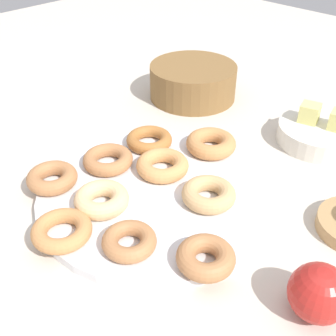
{
  "coord_description": "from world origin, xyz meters",
  "views": [
    {
      "loc": [
        0.4,
        -0.37,
        0.45
      ],
      "look_at": [
        0.0,
        0.03,
        0.05
      ],
      "focal_mm": 45.13,
      "sensor_mm": 36.0,
      "label": 1
    }
  ],
  "objects_px": {
    "donut_2": "(149,140)",
    "donut_8": "(162,165)",
    "donut_1": "(206,258)",
    "melon_chunk_left": "(310,113)",
    "donut_5": "(211,143)",
    "donut_9": "(129,241)",
    "donut_7": "(209,194)",
    "donut_0": "(62,230)",
    "donut_4": "(52,178)",
    "donut_6": "(108,160)",
    "basket": "(193,82)",
    "donut_plate": "(155,194)",
    "apple": "(319,293)",
    "donut_3": "(102,199)",
    "fruit_bowl": "(319,134)"
  },
  "relations": [
    {
      "from": "donut_2",
      "to": "donut_8",
      "type": "relative_size",
      "value": 0.96
    },
    {
      "from": "donut_1",
      "to": "melon_chunk_left",
      "type": "height_order",
      "value": "melon_chunk_left"
    },
    {
      "from": "donut_5",
      "to": "donut_9",
      "type": "xyz_separation_m",
      "value": [
        0.08,
        -0.27,
        -0.0
      ]
    },
    {
      "from": "donut_2",
      "to": "melon_chunk_left",
      "type": "height_order",
      "value": "melon_chunk_left"
    },
    {
      "from": "donut_7",
      "to": "donut_8",
      "type": "xyz_separation_m",
      "value": [
        -0.11,
        0.0,
        -0.0
      ]
    },
    {
      "from": "donut_7",
      "to": "melon_chunk_left",
      "type": "xyz_separation_m",
      "value": [
        -0.0,
        0.31,
        0.03
      ]
    },
    {
      "from": "donut_0",
      "to": "donut_4",
      "type": "distance_m",
      "value": 0.13
    },
    {
      "from": "donut_6",
      "to": "basket",
      "type": "xyz_separation_m",
      "value": [
        -0.1,
        0.33,
        0.01
      ]
    },
    {
      "from": "donut_9",
      "to": "donut_0",
      "type": "bearing_deg",
      "value": -147.67
    },
    {
      "from": "donut_0",
      "to": "donut_6",
      "type": "bearing_deg",
      "value": 120.23
    },
    {
      "from": "donut_5",
      "to": "donut_9",
      "type": "bearing_deg",
      "value": -73.66
    },
    {
      "from": "donut_plate",
      "to": "basket",
      "type": "distance_m",
      "value": 0.39
    },
    {
      "from": "donut_4",
      "to": "donut_6",
      "type": "height_order",
      "value": "donut_4"
    },
    {
      "from": "donut_5",
      "to": "donut_8",
      "type": "bearing_deg",
      "value": -97.8
    },
    {
      "from": "donut_0",
      "to": "donut_5",
      "type": "xyz_separation_m",
      "value": [
        0.01,
        0.32,
        0.0
      ]
    },
    {
      "from": "donut_4",
      "to": "donut_5",
      "type": "distance_m",
      "value": 0.29
    },
    {
      "from": "donut_plate",
      "to": "basket",
      "type": "relative_size",
      "value": 1.92
    },
    {
      "from": "donut_plate",
      "to": "donut_4",
      "type": "distance_m",
      "value": 0.17
    },
    {
      "from": "donut_8",
      "to": "apple",
      "type": "xyz_separation_m",
      "value": [
        0.33,
        -0.06,
        0.01
      ]
    },
    {
      "from": "donut_5",
      "to": "donut_plate",
      "type": "bearing_deg",
      "value": -85.1
    },
    {
      "from": "donut_6",
      "to": "donut_7",
      "type": "height_order",
      "value": "donut_7"
    },
    {
      "from": "donut_0",
      "to": "donut_5",
      "type": "bearing_deg",
      "value": 89.11
    },
    {
      "from": "donut_8",
      "to": "donut_1",
      "type": "bearing_deg",
      "value": -29.78
    },
    {
      "from": "donut_plate",
      "to": "donut_0",
      "type": "xyz_separation_m",
      "value": [
        -0.02,
        -0.17,
        0.02
      ]
    },
    {
      "from": "melon_chunk_left",
      "to": "donut_2",
      "type": "bearing_deg",
      "value": -125.62
    },
    {
      "from": "donut_3",
      "to": "apple",
      "type": "xyz_separation_m",
      "value": [
        0.33,
        0.07,
        0.01
      ]
    },
    {
      "from": "donut_8",
      "to": "apple",
      "type": "height_order",
      "value": "apple"
    },
    {
      "from": "melon_chunk_left",
      "to": "apple",
      "type": "bearing_deg",
      "value": -58.87
    },
    {
      "from": "donut_3",
      "to": "donut_4",
      "type": "bearing_deg",
      "value": -167.94
    },
    {
      "from": "donut_plate",
      "to": "donut_1",
      "type": "bearing_deg",
      "value": -21.39
    },
    {
      "from": "donut_9",
      "to": "donut_4",
      "type": "bearing_deg",
      "value": 178.43
    },
    {
      "from": "donut_4",
      "to": "donut_1",
      "type": "bearing_deg",
      "value": 8.56
    },
    {
      "from": "donut_plate",
      "to": "melon_chunk_left",
      "type": "bearing_deg",
      "value": 77.44
    },
    {
      "from": "donut_3",
      "to": "donut_6",
      "type": "height_order",
      "value": "donut_3"
    },
    {
      "from": "donut_5",
      "to": "donut_1",
      "type": "bearing_deg",
      "value": -51.58
    },
    {
      "from": "donut_0",
      "to": "donut_4",
      "type": "xyz_separation_m",
      "value": [
        -0.12,
        0.06,
        0.0
      ]
    },
    {
      "from": "donut_6",
      "to": "donut_7",
      "type": "bearing_deg",
      "value": 14.65
    },
    {
      "from": "donut_plate",
      "to": "fruit_bowl",
      "type": "bearing_deg",
      "value": 73.07
    },
    {
      "from": "fruit_bowl",
      "to": "apple",
      "type": "distance_m",
      "value": 0.41
    },
    {
      "from": "donut_8",
      "to": "donut_2",
      "type": "bearing_deg",
      "value": 151.37
    },
    {
      "from": "donut_8",
      "to": "donut_5",
      "type": "bearing_deg",
      "value": 82.2
    },
    {
      "from": "donut_4",
      "to": "basket",
      "type": "distance_m",
      "value": 0.44
    },
    {
      "from": "donut_5",
      "to": "donut_6",
      "type": "bearing_deg",
      "value": -120.35
    },
    {
      "from": "donut_0",
      "to": "donut_2",
      "type": "bearing_deg",
      "value": 109.25
    },
    {
      "from": "basket",
      "to": "melon_chunk_left",
      "type": "xyz_separation_m",
      "value": [
        0.29,
        0.02,
        0.02
      ]
    },
    {
      "from": "donut_9",
      "to": "fruit_bowl",
      "type": "distance_m",
      "value": 0.46
    },
    {
      "from": "donut_2",
      "to": "donut_5",
      "type": "bearing_deg",
      "value": 36.07
    },
    {
      "from": "donut_9",
      "to": "melon_chunk_left",
      "type": "height_order",
      "value": "melon_chunk_left"
    },
    {
      "from": "fruit_bowl",
      "to": "donut_4",
      "type": "bearing_deg",
      "value": -117.78
    },
    {
      "from": "donut_1",
      "to": "donut_5",
      "type": "height_order",
      "value": "donut_5"
    }
  ]
}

